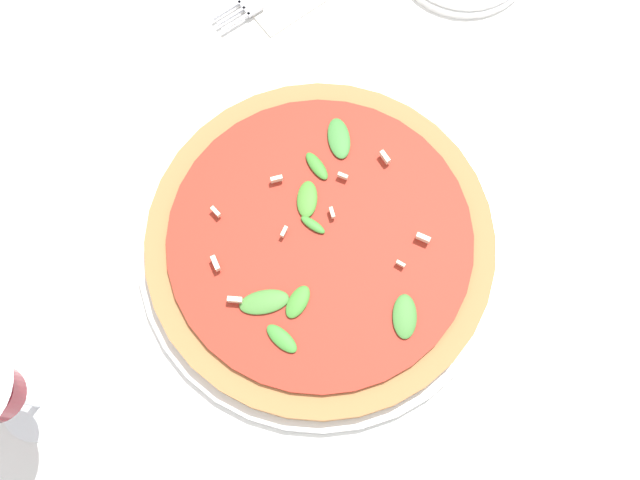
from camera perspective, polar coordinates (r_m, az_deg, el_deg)
ground_plane at (r=0.74m, az=3.14°, el=-0.37°), size 6.00×6.00×0.00m
pizza_arugula_main at (r=0.72m, az=-0.00°, el=-0.31°), size 0.36×0.36×0.05m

